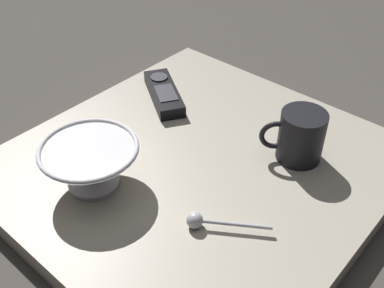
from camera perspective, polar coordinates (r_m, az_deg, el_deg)
name	(u,v)px	position (r m, az deg, el deg)	size (l,w,h in m)	color
ground_plane	(197,178)	(0.84, 0.66, -4.23)	(6.00, 6.00, 0.00)	#47423D
table	(197,170)	(0.82, 0.67, -3.15)	(0.60, 0.62, 0.04)	#B7AD99
cereal_bowl	(91,164)	(0.76, -12.31, -2.38)	(0.16, 0.16, 0.08)	silver
coffee_mug	(300,136)	(0.81, 13.11, 0.95)	(0.10, 0.09, 0.09)	black
teaspoon	(202,221)	(0.69, 1.30, -9.43)	(0.11, 0.08, 0.03)	silver
tv_remote_near	(164,93)	(0.96, -3.48, 6.25)	(0.16, 0.13, 0.03)	black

